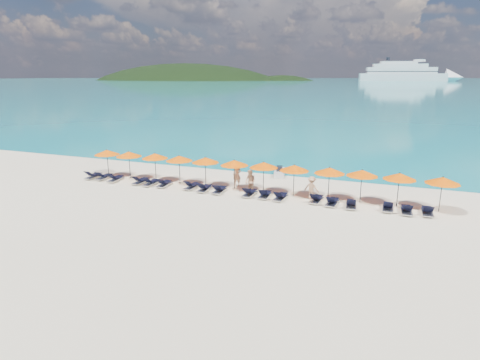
% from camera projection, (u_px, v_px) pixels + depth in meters
% --- Properties ---
extents(ground, '(1400.00, 1400.00, 0.00)m').
position_uv_depth(ground, '(223.00, 209.00, 25.51)').
color(ground, beige).
extents(sea, '(1600.00, 1300.00, 0.01)m').
position_uv_depth(sea, '(393.00, 80.00, 620.77)').
color(sea, '#1FA9B2').
rests_on(sea, ground).
extents(headland_main, '(374.00, 242.00, 126.50)m').
position_uv_depth(headland_main, '(185.00, 105.00, 626.88)').
color(headland_main, black).
rests_on(headland_main, ground).
extents(headland_small, '(162.00, 126.00, 85.50)m').
position_uv_depth(headland_small, '(281.00, 105.00, 591.83)').
color(headland_small, black).
rests_on(headland_small, ground).
extents(cruise_ship, '(130.98, 44.73, 36.03)m').
position_uv_depth(cruise_ship, '(411.00, 74.00, 523.96)').
color(cruise_ship, silver).
rests_on(cruise_ship, ground).
extents(jetski, '(1.31, 2.34, 0.79)m').
position_uv_depth(jetski, '(279.00, 172.00, 33.81)').
color(jetski, silver).
rests_on(jetski, ground).
extents(beachgoer_a, '(0.66, 0.44, 1.79)m').
position_uv_depth(beachgoer_a, '(237.00, 175.00, 30.69)').
color(beachgoer_a, tan).
rests_on(beachgoer_a, ground).
extents(beachgoer_b, '(0.98, 0.82, 1.74)m').
position_uv_depth(beachgoer_b, '(250.00, 182.00, 28.74)').
color(beachgoer_b, tan).
rests_on(beachgoer_b, ground).
extents(beachgoer_c, '(1.11, 0.67, 1.61)m').
position_uv_depth(beachgoer_c, '(312.00, 188.00, 27.41)').
color(beachgoer_c, tan).
rests_on(beachgoer_c, ground).
extents(umbrella_0, '(2.10, 2.10, 2.28)m').
position_uv_depth(umbrella_0, '(107.00, 152.00, 33.49)').
color(umbrella_0, black).
rests_on(umbrella_0, ground).
extents(umbrella_1, '(2.10, 2.10, 2.28)m').
position_uv_depth(umbrella_1, '(129.00, 154.00, 32.74)').
color(umbrella_1, black).
rests_on(umbrella_1, ground).
extents(umbrella_2, '(2.10, 2.10, 2.28)m').
position_uv_depth(umbrella_2, '(155.00, 156.00, 32.01)').
color(umbrella_2, black).
rests_on(umbrella_2, ground).
extents(umbrella_3, '(2.10, 2.10, 2.28)m').
position_uv_depth(umbrella_3, '(179.00, 158.00, 31.10)').
color(umbrella_3, black).
rests_on(umbrella_3, ground).
extents(umbrella_4, '(2.10, 2.10, 2.28)m').
position_uv_depth(umbrella_4, '(205.00, 160.00, 30.50)').
color(umbrella_4, black).
rests_on(umbrella_4, ground).
extents(umbrella_5, '(2.10, 2.10, 2.28)m').
position_uv_depth(umbrella_5, '(234.00, 163.00, 29.53)').
color(umbrella_5, black).
rests_on(umbrella_5, ground).
extents(umbrella_6, '(2.10, 2.10, 2.28)m').
position_uv_depth(umbrella_6, '(264.00, 165.00, 28.81)').
color(umbrella_6, black).
rests_on(umbrella_6, ground).
extents(umbrella_7, '(2.10, 2.10, 2.28)m').
position_uv_depth(umbrella_7, '(294.00, 168.00, 27.90)').
color(umbrella_7, black).
rests_on(umbrella_7, ground).
extents(umbrella_8, '(2.10, 2.10, 2.28)m').
position_uv_depth(umbrella_8, '(330.00, 171.00, 27.15)').
color(umbrella_8, black).
rests_on(umbrella_8, ground).
extents(umbrella_9, '(2.10, 2.10, 2.28)m').
position_uv_depth(umbrella_9, '(362.00, 173.00, 26.48)').
color(umbrella_9, black).
rests_on(umbrella_9, ground).
extents(umbrella_10, '(2.10, 2.10, 2.28)m').
position_uv_depth(umbrella_10, '(400.00, 176.00, 25.62)').
color(umbrella_10, black).
rests_on(umbrella_10, ground).
extents(umbrella_11, '(2.10, 2.10, 2.28)m').
position_uv_depth(umbrella_11, '(443.00, 180.00, 24.63)').
color(umbrella_11, black).
rests_on(umbrella_11, ground).
extents(lounger_0, '(0.66, 1.71, 0.66)m').
position_uv_depth(lounger_0, '(93.00, 176.00, 33.08)').
color(lounger_0, silver).
rests_on(lounger_0, ground).
extents(lounger_1, '(0.62, 1.70, 0.66)m').
position_uv_depth(lounger_1, '(104.00, 176.00, 32.80)').
color(lounger_1, silver).
rests_on(lounger_1, ground).
extents(lounger_2, '(0.76, 1.75, 0.66)m').
position_uv_depth(lounger_2, '(115.00, 178.00, 32.21)').
color(lounger_2, silver).
rests_on(lounger_2, ground).
extents(lounger_3, '(0.69, 1.72, 0.66)m').
position_uv_depth(lounger_3, '(140.00, 181.00, 31.48)').
color(lounger_3, silver).
rests_on(lounger_3, ground).
extents(lounger_4, '(0.66, 1.72, 0.66)m').
position_uv_depth(lounger_4, '(151.00, 182.00, 31.05)').
color(lounger_4, silver).
rests_on(lounger_4, ground).
extents(lounger_5, '(0.74, 1.74, 0.66)m').
position_uv_depth(lounger_5, '(164.00, 183.00, 30.70)').
color(lounger_5, silver).
rests_on(lounger_5, ground).
extents(lounger_6, '(0.75, 1.74, 0.66)m').
position_uv_depth(lounger_6, '(192.00, 186.00, 30.06)').
color(lounger_6, silver).
rests_on(lounger_6, ground).
extents(lounger_7, '(0.70, 1.73, 0.66)m').
position_uv_depth(lounger_7, '(204.00, 188.00, 29.47)').
color(lounger_7, silver).
rests_on(lounger_7, ground).
extents(lounger_8, '(0.70, 1.73, 0.66)m').
position_uv_depth(lounger_8, '(220.00, 190.00, 29.05)').
color(lounger_8, silver).
rests_on(lounger_8, ground).
extents(lounger_9, '(0.68, 1.72, 0.66)m').
position_uv_depth(lounger_9, '(250.00, 193.00, 28.29)').
color(lounger_9, silver).
rests_on(lounger_9, ground).
extents(lounger_10, '(0.70, 1.73, 0.66)m').
position_uv_depth(lounger_10, '(265.00, 194.00, 27.91)').
color(lounger_10, silver).
rests_on(lounger_10, ground).
extents(lounger_11, '(0.73, 1.74, 0.66)m').
position_uv_depth(lounger_11, '(281.00, 196.00, 27.41)').
color(lounger_11, silver).
rests_on(lounger_11, ground).
extents(lounger_12, '(0.77, 1.75, 0.66)m').
position_uv_depth(lounger_12, '(316.00, 199.00, 26.90)').
color(lounger_12, silver).
rests_on(lounger_12, ground).
extents(lounger_13, '(0.73, 1.74, 0.66)m').
position_uv_depth(lounger_13, '(332.00, 202.00, 26.29)').
color(lounger_13, silver).
rests_on(lounger_13, ground).
extents(lounger_14, '(0.77, 1.75, 0.66)m').
position_uv_depth(lounger_14, '(351.00, 204.00, 25.81)').
color(lounger_14, silver).
rests_on(lounger_14, ground).
extents(lounger_15, '(0.65, 1.71, 0.66)m').
position_uv_depth(lounger_15, '(388.00, 207.00, 25.29)').
color(lounger_15, silver).
rests_on(lounger_15, ground).
extents(lounger_16, '(0.72, 1.73, 0.66)m').
position_uv_depth(lounger_16, '(407.00, 210.00, 24.74)').
color(lounger_16, silver).
rests_on(lounger_16, ground).
extents(lounger_17, '(0.66, 1.72, 0.66)m').
position_uv_depth(lounger_17, '(427.00, 211.00, 24.50)').
color(lounger_17, silver).
rests_on(lounger_17, ground).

